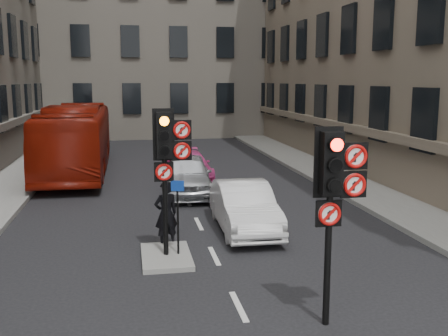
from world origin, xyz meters
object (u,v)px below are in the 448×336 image
object	(u,v)px
car_silver	(187,175)
motorcyclist	(166,214)
motorcycle	(216,197)
signal_far	(168,150)
car_pink	(189,165)
info_sign	(178,207)
signal_near	(335,184)
bus_red	(76,139)
car_white	(244,207)

from	to	relation	value
car_silver	motorcyclist	distance (m)	6.33
motorcycle	motorcyclist	world-z (taller)	motorcyclist
signal_far	car_silver	distance (m)	7.57
car_pink	info_sign	xyz separation A→B (m)	(-1.45, -10.40, 0.71)
signal_near	bus_red	world-z (taller)	signal_near
car_silver	info_sign	size ratio (longest dim) A/B	2.43
car_white	motorcycle	xyz separation A→B (m)	(-0.48, 2.21, -0.20)
signal_far	motorcyclist	size ratio (longest dim) A/B	2.02
car_pink	motorcyclist	bearing A→B (deg)	-103.05
signal_near	car_silver	bearing A→B (deg)	96.98
motorcycle	car_pink	bearing A→B (deg)	94.43
bus_red	info_sign	bearing A→B (deg)	-74.78
bus_red	motorcyclist	bearing A→B (deg)	-74.50
signal_near	car_pink	size ratio (longest dim) A/B	0.86
signal_near	signal_far	distance (m)	4.77
car_white	info_sign	size ratio (longest dim) A/B	2.31
car_silver	car_pink	size ratio (longest dim) A/B	1.09
car_silver	motorcyclist	size ratio (longest dim) A/B	2.54
signal_near	info_sign	xyz separation A→B (m)	(-2.39, 3.98, -1.27)
car_white	motorcycle	bearing A→B (deg)	103.05
bus_red	motorcycle	world-z (taller)	bus_red
signal_far	motorcyclist	bearing A→B (deg)	90.54
signal_far	car_white	bearing A→B (deg)	42.06
car_pink	motorcycle	bearing A→B (deg)	-91.06
motorcyclist	signal_far	bearing A→B (deg)	71.00
motorcycle	info_sign	distance (m)	4.72
signal_near	car_white	size ratio (longest dim) A/B	0.84
motorcycle	info_sign	bearing A→B (deg)	-108.23
motorcycle	info_sign	size ratio (longest dim) A/B	0.91
signal_far	motorcycle	bearing A→B (deg)	66.71
motorcyclist	info_sign	bearing A→B (deg)	82.74
car_pink	bus_red	distance (m)	5.74
signal_near	signal_far	world-z (taller)	signal_far
car_white	signal_far	bearing A→B (deg)	-137.05
signal_far	motorcycle	size ratio (longest dim) A/B	2.13
car_white	motorcycle	distance (m)	2.27
car_silver	motorcycle	xyz separation A→B (m)	(0.64, -2.89, -0.26)
car_silver	motorcycle	bearing A→B (deg)	-72.55
car_white	car_pink	size ratio (longest dim) A/B	1.03
signal_far	info_sign	size ratio (longest dim) A/B	1.93
signal_far	signal_near	bearing A→B (deg)	-56.98
car_pink	car_silver	bearing A→B (deg)	-100.79
info_sign	car_white	bearing A→B (deg)	58.71
motorcycle	signal_near	bearing A→B (deg)	-82.39
signal_far	bus_red	world-z (taller)	signal_far
signal_near	car_pink	xyz separation A→B (m)	(-0.94, 14.39, -1.98)
signal_near	car_white	distance (m)	6.40
car_pink	bus_red	world-z (taller)	bus_red
car_white	motorcyclist	distance (m)	2.60
car_white	car_pink	world-z (taller)	car_white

